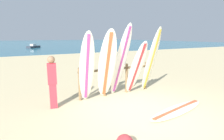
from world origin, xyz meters
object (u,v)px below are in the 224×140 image
at_px(surfboard_rack, 116,76).
at_px(surfboard_leaning_far_left, 87,68).
at_px(surfboard_leaning_center, 136,68).
at_px(surfboard_lying_on_sand, 177,110).
at_px(surfboard_leaning_center_left, 121,61).
at_px(surfboard_leaning_left, 107,66).
at_px(small_boat_offshore, 33,46).
at_px(surfboard_leaning_center_right, 151,60).
at_px(beachgoer_standing, 52,80).

height_order(surfboard_rack, surfboard_leaning_far_left, surfboard_leaning_far_left).
xyz_separation_m(surfboard_leaning_far_left, surfboard_leaning_center, (1.81, -0.08, -0.15)).
bearing_deg(surfboard_lying_on_sand, surfboard_leaning_center, 96.68).
bearing_deg(surfboard_leaning_center_left, surfboard_leaning_left, -168.72).
height_order(surfboard_rack, small_boat_offshore, surfboard_rack).
distance_m(surfboard_leaning_far_left, surfboard_lying_on_sand, 2.90).
relative_size(surfboard_leaning_far_left, surfboard_leaning_center, 1.15).
distance_m(surfboard_leaning_center_left, surfboard_leaning_center_right, 1.28).
distance_m(surfboard_rack, small_boat_offshore, 29.97).
distance_m(surfboard_leaning_center_left, surfboard_lying_on_sand, 2.33).
relative_size(surfboard_rack, surfboard_leaning_center, 1.44).
relative_size(beachgoer_standing, small_boat_offshore, 0.55).
bearing_deg(surfboard_leaning_far_left, surfboard_leaning_center_left, 1.60).
xyz_separation_m(surfboard_leaning_left, surfboard_leaning_center_left, (0.59, 0.12, 0.10)).
bearing_deg(beachgoer_standing, surfboard_rack, 6.07).
bearing_deg(beachgoer_standing, surfboard_lying_on_sand, -32.30).
distance_m(surfboard_leaning_center_left, small_boat_offshore, 30.31).
bearing_deg(beachgoer_standing, small_boat_offshore, 85.72).
distance_m(surfboard_rack, surfboard_lying_on_sand, 2.37).
distance_m(surfboard_leaning_left, beachgoer_standing, 1.70).
bearing_deg(beachgoer_standing, surfboard_leaning_center, -4.01).
bearing_deg(surfboard_leaning_far_left, surfboard_leaning_center, -2.41).
bearing_deg(surfboard_leaning_center, surfboard_rack, 142.69).
relative_size(surfboard_leaning_left, surfboard_lying_on_sand, 0.98).
bearing_deg(surfboard_rack, surfboard_leaning_far_left, -163.72).
distance_m(surfboard_leaning_far_left, surfboard_leaning_center, 1.82).
xyz_separation_m(surfboard_leaning_center_left, surfboard_leaning_center_right, (1.28, -0.06, -0.04)).
bearing_deg(beachgoer_standing, surfboard_leaning_left, -7.02).
bearing_deg(small_boat_offshore, surfboard_leaning_far_left, -92.35).
height_order(surfboard_leaning_center, beachgoer_standing, surfboard_leaning_center).
height_order(surfboard_leaning_left, small_boat_offshore, surfboard_leaning_left).
xyz_separation_m(surfboard_leaning_center_left, beachgoer_standing, (-2.25, 0.09, -0.40)).
bearing_deg(surfboard_lying_on_sand, surfboard_leaning_center_left, 113.08).
height_order(surfboard_leaning_center_left, surfboard_leaning_center, surfboard_leaning_center_left).
relative_size(surfboard_leaning_center_left, small_boat_offshore, 0.89).
bearing_deg(surfboard_leaning_center_right, surfboard_leaning_left, -178.18).
xyz_separation_m(surfboard_leaning_far_left, small_boat_offshore, (1.25, 30.32, -0.87)).
distance_m(surfboard_leaning_center, surfboard_lying_on_sand, 1.97).
bearing_deg(surfboard_rack, surfboard_leaning_center_right, -16.73).
distance_m(surfboard_leaning_far_left, beachgoer_standing, 1.06).
bearing_deg(surfboard_leaning_left, surfboard_rack, 36.96).
bearing_deg(surfboard_leaning_center_left, beachgoer_standing, 177.77).
xyz_separation_m(surfboard_rack, surfboard_leaning_left, (-0.59, -0.44, 0.48)).
height_order(surfboard_leaning_center_left, surfboard_leaning_center_right, surfboard_leaning_center_left).
bearing_deg(surfboard_leaning_far_left, surfboard_lying_on_sand, -41.68).
bearing_deg(small_boat_offshore, surfboard_rack, -90.02).
bearing_deg(surfboard_leaning_left, surfboard_leaning_center, 0.31).
bearing_deg(surfboard_leaning_center, small_boat_offshore, 91.06).
bearing_deg(small_boat_offshore, surfboard_leaning_center_left, -90.02).
bearing_deg(surfboard_leaning_left, small_boat_offshore, 88.87).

